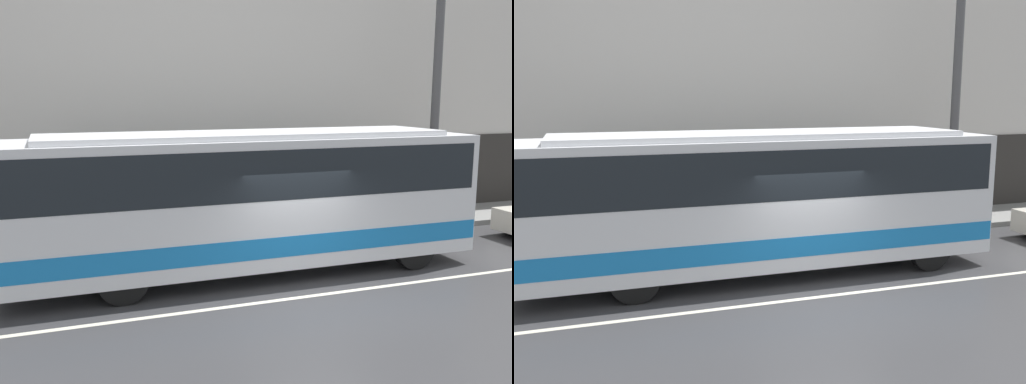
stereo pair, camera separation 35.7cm
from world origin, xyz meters
The scene contains 6 objects.
ground_plane centered at (0.00, 0.00, 0.00)m, with size 60.00×60.00×0.00m, color #38383A.
sidewalk centered at (0.00, 5.22, 0.08)m, with size 60.00×2.43×0.16m.
building_facade centered at (0.00, 6.57, 5.22)m, with size 60.00×0.35×10.82m.
lane_stripe centered at (0.00, 0.00, 0.00)m, with size 54.00×0.14×0.01m.
transit_bus centered at (-0.69, 2.00, 1.86)m, with size 10.88×2.57×3.30m.
utility_pole_near centered at (6.47, 4.74, 3.77)m, with size 0.27×0.27×7.23m.
Camera 1 is at (-4.95, -10.24, 4.17)m, focal length 40.00 mm.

